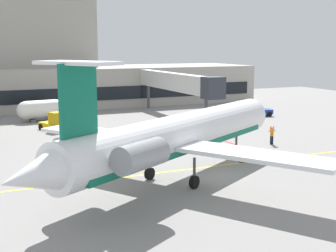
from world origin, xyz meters
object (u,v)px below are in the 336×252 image
at_px(marshaller, 272,135).
at_px(regional_jet, 177,136).
at_px(fuel_tank, 41,109).
at_px(baggage_tug, 55,122).
at_px(pushback_tractor, 222,121).
at_px(belt_loader, 256,110).

bearing_deg(marshaller, regional_jet, -151.50).
relative_size(regional_jet, fuel_tank, 4.31).
xyz_separation_m(fuel_tank, marshaller, (18.43, -25.01, -0.56)).
relative_size(fuel_tank, marshaller, 3.33).
height_order(baggage_tug, marshaller, baggage_tug).
bearing_deg(pushback_tractor, regional_jet, -129.44).
relative_size(regional_jet, marshaller, 14.36).
bearing_deg(pushback_tractor, marshaller, -92.12).
relative_size(belt_loader, fuel_tank, 0.65).
bearing_deg(fuel_tank, baggage_tug, -88.42).
xyz_separation_m(regional_jet, belt_loader, (24.32, 24.64, -2.51)).
distance_m(regional_jet, fuel_tank, 33.15).
bearing_deg(fuel_tank, marshaller, -53.61).
bearing_deg(regional_jet, baggage_tug, 98.60).
relative_size(regional_jet, pushback_tractor, 6.85).
relative_size(baggage_tug, fuel_tank, 0.62).
xyz_separation_m(baggage_tug, fuel_tank, (-0.21, 7.81, 0.52)).
relative_size(regional_jet, belt_loader, 6.65).
distance_m(regional_jet, baggage_tug, 25.44).
distance_m(baggage_tug, marshaller, 25.06).
bearing_deg(baggage_tug, belt_loader, -0.82).
xyz_separation_m(pushback_tractor, marshaller, (-0.38, -10.16, 0.02)).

